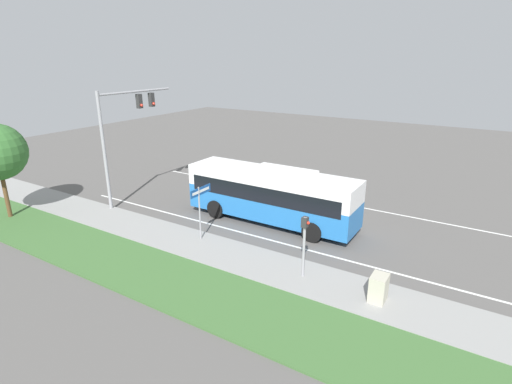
% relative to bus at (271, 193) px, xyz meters
% --- Properties ---
extents(ground_plane, '(80.00, 80.00, 0.00)m').
position_rel_bus_xyz_m(ground_plane, '(1.46, -2.64, -1.80)').
color(ground_plane, '#565451').
extents(sidewalk, '(2.80, 80.00, 0.12)m').
position_rel_bus_xyz_m(sidewalk, '(-4.74, -2.64, -1.74)').
color(sidewalk, gray).
rests_on(sidewalk, ground_plane).
extents(grass_verge, '(3.60, 80.00, 0.10)m').
position_rel_bus_xyz_m(grass_verge, '(-7.94, -2.64, -1.75)').
color(grass_verge, '#3D6633').
rests_on(grass_verge, ground_plane).
extents(lane_divider_near, '(0.14, 30.00, 0.01)m').
position_rel_bus_xyz_m(lane_divider_near, '(-2.14, -2.64, -1.79)').
color(lane_divider_near, silver).
rests_on(lane_divider_near, ground_plane).
extents(lane_divider_far, '(0.14, 30.00, 0.01)m').
position_rel_bus_xyz_m(lane_divider_far, '(5.06, -2.64, -1.79)').
color(lane_divider_far, silver).
rests_on(lane_divider_far, ground_plane).
extents(bus, '(2.64, 10.07, 3.28)m').
position_rel_bus_xyz_m(bus, '(0.00, 0.00, 0.00)').
color(bus, '#236BB7').
rests_on(bus, ground_plane).
extents(signal_gantry, '(5.93, 0.41, 7.31)m').
position_rel_bus_xyz_m(signal_gantry, '(-1.93, 9.55, 3.36)').
color(signal_gantry, '#939399').
rests_on(signal_gantry, ground_plane).
extents(pedestrian_signal, '(0.28, 0.34, 2.88)m').
position_rel_bus_xyz_m(pedestrian_signal, '(-4.69, -4.26, 0.17)').
color(pedestrian_signal, '#939399').
rests_on(pedestrian_signal, ground_plane).
extents(street_sign, '(1.56, 0.08, 2.96)m').
position_rel_bus_xyz_m(street_sign, '(-4.03, 1.90, 0.32)').
color(street_sign, '#939399').
rests_on(street_sign, ground_plane).
extents(utility_cabinet, '(0.80, 0.61, 1.09)m').
position_rel_bus_xyz_m(utility_cabinet, '(-4.83, -7.55, -1.13)').
color(utility_cabinet, '#B7B29E').
rests_on(utility_cabinet, sidewalk).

